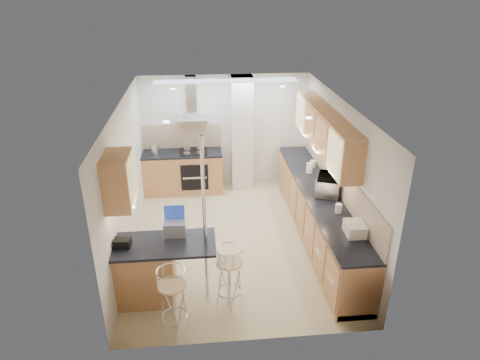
{
  "coord_description": "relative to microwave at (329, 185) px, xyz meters",
  "views": [
    {
      "loc": [
        -0.54,
        -6.54,
        4.24
      ],
      "look_at": [
        0.12,
        0.2,
        1.09
      ],
      "focal_mm": 32.0,
      "sensor_mm": 36.0,
      "label": 1
    }
  ],
  "objects": [
    {
      "name": "bar_stool_end",
      "position": [
        -1.84,
        -1.56,
        -0.6
      ],
      "size": [
        0.5,
        0.5,
        0.95
      ],
      "primitive_type": null,
      "rotation": [
        0.0,
        0.0,
        1.2
      ],
      "color": "tan",
      "rests_on": "ground"
    },
    {
      "name": "kettle",
      "position": [
        -3.12,
        2.13,
        -0.04
      ],
      "size": [
        0.16,
        0.16,
        0.23
      ],
      "primitive_type": "cylinder",
      "color": "silver",
      "rests_on": "back_counter"
    },
    {
      "name": "jar_a",
      "position": [
        -0.12,
        0.9,
        -0.06
      ],
      "size": [
        0.13,
        0.13,
        0.19
      ],
      "primitive_type": "cylinder",
      "rotation": [
        0.0,
        0.0,
        0.08
      ],
      "color": "white",
      "rests_on": "right_counter"
    },
    {
      "name": "jar_c",
      "position": [
        -0.14,
        0.11,
        -0.06
      ],
      "size": [
        0.16,
        0.16,
        0.19
      ],
      "primitive_type": "cylinder",
      "rotation": [
        0.0,
        0.0,
        -0.13
      ],
      "color": "#AEA68B",
      "rests_on": "right_counter"
    },
    {
      "name": "jar_d",
      "position": [
        -0.04,
        -0.68,
        -0.08
      ],
      "size": [
        0.11,
        0.11,
        0.15
      ],
      "primitive_type": "cylinder",
      "rotation": [
        0.0,
        0.0,
        0.14
      ],
      "color": "white",
      "rests_on": "right_counter"
    },
    {
      "name": "jar_b",
      "position": [
        0.01,
        1.14,
        -0.09
      ],
      "size": [
        0.13,
        0.13,
        0.14
      ],
      "primitive_type": "cylinder",
      "rotation": [
        0.0,
        0.0,
        -0.21
      ],
      "color": "white",
      "rests_on": "right_counter"
    },
    {
      "name": "bar_stool_near",
      "position": [
        -2.6,
        -1.98,
        -0.6
      ],
      "size": [
        0.49,
        0.49,
        0.96
      ],
      "primitive_type": null,
      "rotation": [
        0.0,
        0.0,
        -0.29
      ],
      "color": "tan",
      "rests_on": "ground"
    },
    {
      "name": "right_counter",
      "position": [
        -0.12,
        0.12,
        -0.62
      ],
      "size": [
        0.63,
        4.4,
        0.92
      ],
      "color": "#B57248",
      "rests_on": "ground"
    },
    {
      "name": "peninsula",
      "position": [
        -2.75,
        -1.33,
        -0.6
      ],
      "size": [
        1.47,
        0.72,
        0.94
      ],
      "color": "#B57248",
      "rests_on": "ground"
    },
    {
      "name": "laptop",
      "position": [
        -2.58,
        -1.12,
        -0.03
      ],
      "size": [
        0.31,
        0.24,
        0.21
      ],
      "primitive_type": "cube",
      "rotation": [
        0.0,
        0.0,
        -0.02
      ],
      "color": "#9FA0A6",
      "rests_on": "peninsula"
    },
    {
      "name": "ground",
      "position": [
        -1.62,
        0.12,
        -1.08
      ],
      "size": [
        4.8,
        4.8,
        0.0
      ],
      "primitive_type": "plane",
      "color": "#CDB989",
      "rests_on": "ground"
    },
    {
      "name": "bread_bin",
      "position": [
        0.0,
        -1.32,
        -0.07
      ],
      "size": [
        0.27,
        0.34,
        0.18
      ],
      "primitive_type": "cube",
      "rotation": [
        0.0,
        0.0,
        -0.02
      ],
      "color": "white",
      "rests_on": "right_counter"
    },
    {
      "name": "microwave",
      "position": [
        0.0,
        0.0,
        0.0
      ],
      "size": [
        0.57,
        0.67,
        0.32
      ],
      "primitive_type": "imported",
      "rotation": [
        0.0,
        0.0,
        1.2
      ],
      "color": "white",
      "rests_on": "right_counter"
    },
    {
      "name": "room_shell",
      "position": [
        -1.3,
        0.49,
        0.46
      ],
      "size": [
        3.64,
        4.84,
        2.51
      ],
      "color": "silver",
      "rests_on": "ground"
    },
    {
      "name": "back_counter",
      "position": [
        -2.57,
        2.22,
        -0.62
      ],
      "size": [
        1.7,
        0.63,
        0.92
      ],
      "color": "#B57248",
      "rests_on": "ground"
    },
    {
      "name": "bag",
      "position": [
        -3.28,
        -1.36,
        -0.08
      ],
      "size": [
        0.24,
        0.18,
        0.12
      ],
      "primitive_type": "cube",
      "rotation": [
        0.0,
        0.0,
        -0.08
      ],
      "color": "black",
      "rests_on": "peninsula"
    }
  ]
}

